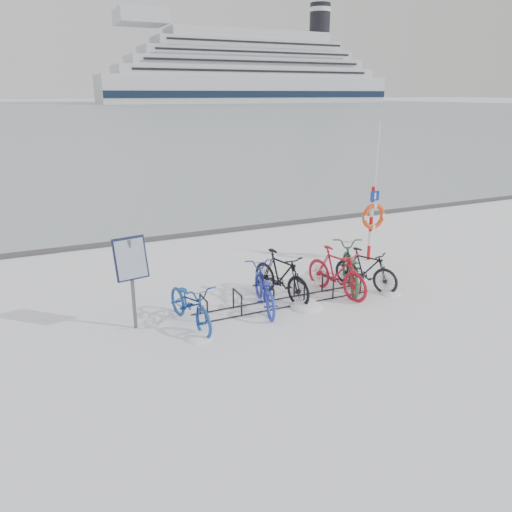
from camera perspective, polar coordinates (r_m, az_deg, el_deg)
The scene contains 14 objects.
ground at distance 10.72m, azimuth 3.24°, elevation -5.42°, with size 900.00×900.00×0.00m, color white.
ice_sheet at distance 163.79m, azimuth -23.78°, elevation 15.14°, with size 400.00×298.00×0.02m, color #9CA8B1.
quay_edge at distance 15.86m, azimuth -6.70°, elevation 2.53°, with size 400.00×0.25×0.10m, color #3F3F42.
bike_rack at distance 10.64m, azimuth 3.25°, elevation -4.53°, with size 4.00×0.48×0.46m.
info_board at distance 9.41m, azimuth -14.09°, elevation -0.89°, with size 0.63×0.33×1.80m.
lifebuoy_station at distance 13.43m, azimuth 13.23°, elevation 4.44°, with size 0.69×0.21×3.60m.
cruise_ferry at distance 245.57m, azimuth -1.00°, elevation 19.95°, with size 136.85×25.81×44.97m.
bike_0 at distance 9.67m, azimuth -7.52°, elevation -5.22°, with size 0.62×1.79×0.94m, color #164094.
bike_1 at distance 10.34m, azimuth 0.91°, elevation -3.48°, with size 0.62×1.79×0.94m, color #2735B1.
bike_2 at distance 10.82m, azimuth 2.89°, elevation -2.09°, with size 0.51×1.80×1.08m, color black.
bike_3 at distance 11.19m, azimuth 9.21°, elevation -1.64°, with size 0.51×1.79×1.08m, color #B61326.
bike_4 at distance 11.63m, azimuth 10.68°, elevation -1.05°, with size 0.69×1.98×1.04m, color #2C5636.
bike_5 at distance 11.65m, azimuth 12.46°, elevation -1.35°, with size 0.45×1.59×0.96m, color black.
snow_drifts at distance 10.53m, azimuth 2.82°, elevation -5.85°, with size 5.56×2.01×0.24m.
Camera 1 is at (-4.62, -8.67, 4.27)m, focal length 35.00 mm.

